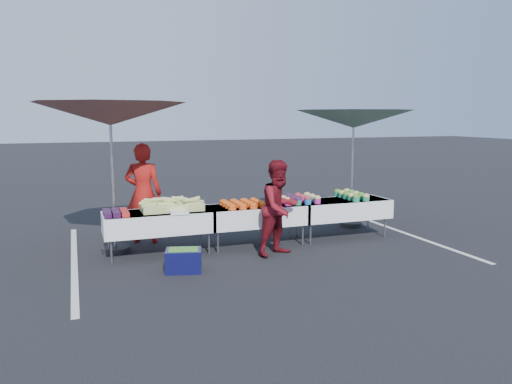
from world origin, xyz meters
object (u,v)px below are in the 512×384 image
object	(u,v)px
customer	(280,208)
table_left	(158,221)
table_center	(256,214)
umbrella_left	(110,115)
vendor	(143,193)
table_right	(341,208)
storage_bin	(184,260)
umbrella_right	(354,120)

from	to	relation	value
customer	table_left	bearing A→B (deg)	137.30
table_center	umbrella_left	size ratio (longest dim) A/B	0.60
vendor	umbrella_left	bearing A→B (deg)	62.34
table_center	customer	size ratio (longest dim) A/B	1.13
table_right	customer	world-z (taller)	customer
table_right	storage_bin	world-z (taller)	table_right
table_left	customer	size ratio (longest dim) A/B	1.13
table_right	umbrella_left	world-z (taller)	umbrella_left
table_center	umbrella_right	world-z (taller)	umbrella_right
vendor	umbrella_right	size ratio (longest dim) A/B	0.66
vendor	storage_bin	size ratio (longest dim) A/B	3.02
table_center	customer	distance (m)	0.80
umbrella_left	storage_bin	world-z (taller)	umbrella_left
umbrella_left	table_center	bearing A→B (deg)	-9.09
vendor	customer	world-z (taller)	vendor
table_center	vendor	bearing A→B (deg)	154.37
table_right	table_left	bearing A→B (deg)	180.00
storage_bin	table_center	bearing A→B (deg)	49.55
customer	umbrella_right	xyz separation A→B (m)	(2.34, 1.55, 1.48)
table_right	umbrella_left	bearing A→B (deg)	174.69
table_center	vendor	xyz separation A→B (m)	(-1.92, 0.92, 0.36)
vendor	umbrella_left	xyz separation A→B (m)	(-0.58, -0.52, 1.45)
table_left	customer	bearing A→B (deg)	-20.96
table_right	umbrella_left	distance (m)	4.69
vendor	umbrella_left	distance (m)	1.65
umbrella_left	table_right	bearing A→B (deg)	-5.31
umbrella_right	customer	bearing A→B (deg)	-146.51
customer	vendor	bearing A→B (deg)	119.46
vendor	table_center	bearing A→B (deg)	174.67
table_left	vendor	bearing A→B (deg)	97.51
umbrella_left	table_left	bearing A→B (deg)	-29.74
customer	umbrella_right	size ratio (longest dim) A/B	0.57
table_right	storage_bin	distance (m)	3.61
umbrella_right	storage_bin	world-z (taller)	umbrella_right
table_left	table_right	size ratio (longest dim) A/B	1.00
table_left	umbrella_right	distance (m)	4.70
table_right	vendor	size ratio (longest dim) A/B	0.98
table_left	table_center	xyz separation A→B (m)	(1.80, 0.00, 0.00)
umbrella_left	storage_bin	bearing A→B (deg)	-59.50
table_center	storage_bin	bearing A→B (deg)	-145.07
customer	storage_bin	world-z (taller)	customer
vendor	storage_bin	distance (m)	2.20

